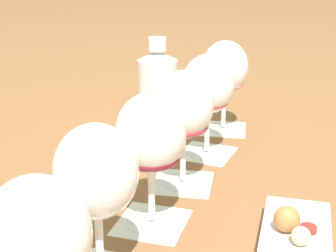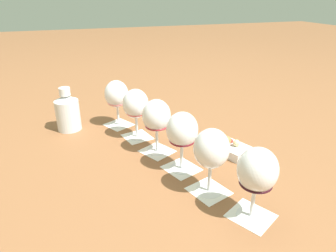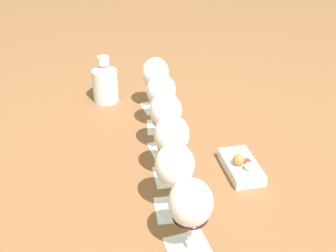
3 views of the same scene
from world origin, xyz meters
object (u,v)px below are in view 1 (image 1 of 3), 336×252
Objects in this scene: wine_glass_4 at (96,179)px; snack_dish at (295,237)px; wine_glass_1 at (208,88)px; wine_glass_5 at (37,244)px; wine_glass_2 at (183,109)px; wine_glass_0 at (225,71)px; ceramic_vase at (158,80)px; wine_glass_3 at (151,138)px.

wine_glass_4 is 1.02× the size of snack_dish.
wine_glass_1 and wine_glass_4 have the same top height.
wine_glass_2 is at bearing -162.01° from wine_glass_5.
wine_glass_1 is 1.00× the size of wine_glass_2.
snack_dish is at bearing 72.23° from wine_glass_2.
wine_glass_1 reaches higher than snack_dish.
ceramic_vase is (-0.02, -0.20, -0.05)m from wine_glass_0.
wine_glass_2 is 0.41m from ceramic_vase.
wine_glass_3 is at bearing -166.96° from wine_glass_4.
wine_glass_2 is at bearing 17.99° from wine_glass_0.
snack_dish is at bearing 52.60° from wine_glass_1.
wine_glass_1 is at bearing 19.13° from wine_glass_0.
wine_glass_0 is 1.00× the size of wine_glass_1.
snack_dish is (0.07, 0.23, -0.11)m from wine_glass_2.
ceramic_vase is at bearing -147.47° from wine_glass_4.
wine_glass_3 and wine_glass_4 have the same top height.
wine_glass_0 is at bearing -137.20° from snack_dish.
ceramic_vase is (-0.69, -0.41, -0.05)m from wine_glass_5.
wine_glass_4 is at bearing 15.16° from wine_glass_2.
wine_glass_0 is at bearing -160.87° from wine_glass_1.
wine_glass_5 is (0.40, 0.13, 0.00)m from wine_glass_2.
wine_glass_0 is 1.00× the size of wine_glass_5.
ceramic_vase is at bearing -149.01° from wine_glass_5.
ceramic_vase is (-0.16, -0.25, -0.05)m from wine_glass_1.
wine_glass_1 is 0.14m from wine_glass_2.
wine_glass_3 is at bearing 17.76° from wine_glass_0.
wine_glass_1 is at bearing -162.96° from wine_glass_3.
wine_glass_3 is (0.41, 0.13, 0.00)m from wine_glass_0.
wine_glass_1 is 0.56m from wine_glass_5.
wine_glass_3 is (0.13, 0.04, -0.00)m from wine_glass_2.
wine_glass_0 is 0.29m from wine_glass_2.
wine_glass_0 is at bearing -163.40° from wine_glass_4.
wine_glass_3 is (0.27, 0.08, 0.00)m from wine_glass_1.
wine_glass_5 is at bearing 17.99° from wine_glass_0.
snack_dish is (0.37, 0.52, -0.06)m from ceramic_vase.
wine_glass_4 is at bearing 32.53° from ceramic_vase.
snack_dish is at bearing 42.80° from wine_glass_0.
wine_glass_4 is at bearing -156.38° from wine_glass_5.
wine_glass_0 and wine_glass_4 have the same top height.
wine_glass_0 is 1.00× the size of wine_glass_4.
wine_glass_0 is 0.49m from snack_dish.
wine_glass_0 is 0.43m from wine_glass_3.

